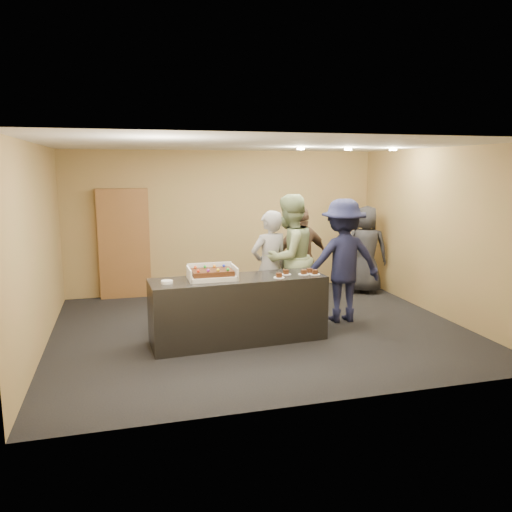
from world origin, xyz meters
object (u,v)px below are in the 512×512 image
(cake_box, at_px, (212,276))
(person_server_grey, at_px, (270,268))
(sheet_cake, at_px, (212,272))
(person_brown_extra, at_px, (302,257))
(serving_counter, at_px, (239,309))
(person_dark_suit, at_px, (366,250))
(person_navy_man, at_px, (343,261))
(storage_cabinet, at_px, (124,244))
(plate_stack, at_px, (167,282))
(person_sage_man, at_px, (289,258))

(cake_box, height_order, person_server_grey, person_server_grey)
(sheet_cake, distance_m, person_brown_extra, 2.27)
(serving_counter, xyz_separation_m, person_server_grey, (0.65, 0.67, 0.42))
(cake_box, height_order, person_dark_suit, person_dark_suit)
(serving_counter, distance_m, person_navy_man, 1.92)
(storage_cabinet, height_order, person_brown_extra, storage_cabinet)
(plate_stack, xyz_separation_m, person_sage_man, (1.97, 0.87, 0.07))
(person_brown_extra, relative_size, person_dark_suit, 1.04)
(person_dark_suit, bearing_deg, cake_box, 53.80)
(sheet_cake, height_order, person_brown_extra, person_brown_extra)
(serving_counter, height_order, sheet_cake, sheet_cake)
(storage_cabinet, bearing_deg, sheet_cake, -68.65)
(plate_stack, bearing_deg, person_server_grey, 25.22)
(storage_cabinet, xyz_separation_m, person_server_grey, (2.13, -2.19, -0.13))
(sheet_cake, relative_size, person_navy_man, 0.28)
(serving_counter, xyz_separation_m, person_brown_extra, (1.43, 1.38, 0.42))
(person_sage_man, bearing_deg, person_dark_suit, -175.08)
(serving_counter, height_order, person_brown_extra, person_brown_extra)
(sheet_cake, distance_m, person_sage_man, 1.56)
(storage_cabinet, height_order, sheet_cake, storage_cabinet)
(person_server_grey, relative_size, person_brown_extra, 1.00)
(person_sage_man, xyz_separation_m, person_brown_extra, (0.43, 0.60, -0.12))
(plate_stack, height_order, person_dark_suit, person_dark_suit)
(person_brown_extra, bearing_deg, sheet_cake, 25.99)
(sheet_cake, distance_m, plate_stack, 0.62)
(plate_stack, bearing_deg, person_sage_man, 23.82)
(cake_box, distance_m, person_navy_man, 2.20)
(cake_box, distance_m, person_server_grey, 1.20)
(storage_cabinet, distance_m, person_brown_extra, 3.27)
(cake_box, height_order, person_navy_man, person_navy_man)
(person_brown_extra, bearing_deg, person_dark_suit, -168.79)
(sheet_cake, distance_m, person_dark_suit, 3.90)
(cake_box, bearing_deg, storage_cabinet, 111.52)
(plate_stack, height_order, person_brown_extra, person_brown_extra)
(person_sage_man, bearing_deg, person_brown_extra, -153.18)
(person_brown_extra, bearing_deg, storage_cabinet, -38.70)
(storage_cabinet, xyz_separation_m, person_dark_suit, (4.45, -0.83, -0.17))
(serving_counter, height_order, cake_box, cake_box)
(sheet_cake, bearing_deg, person_navy_man, 13.29)
(cake_box, distance_m, person_brown_extra, 2.25)
(storage_cabinet, height_order, cake_box, storage_cabinet)
(person_brown_extra, height_order, person_dark_suit, person_brown_extra)
(serving_counter, bearing_deg, storage_cabinet, 113.92)
(storage_cabinet, distance_m, sheet_cake, 3.08)
(serving_counter, xyz_separation_m, person_dark_suit, (2.97, 2.04, 0.39))
(cake_box, height_order, person_brown_extra, person_brown_extra)
(plate_stack, distance_m, person_brown_extra, 2.82)
(sheet_cake, height_order, person_sage_man, person_sage_man)
(sheet_cake, xyz_separation_m, person_brown_extra, (1.79, 1.38, -0.13))
(storage_cabinet, relative_size, person_navy_man, 1.05)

